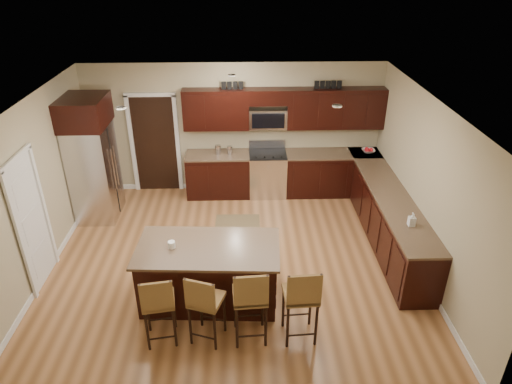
{
  "coord_description": "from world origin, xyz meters",
  "views": [
    {
      "loc": [
        0.18,
        -6.14,
        4.61
      ],
      "look_at": [
        0.38,
        0.4,
        1.12
      ],
      "focal_mm": 32.0,
      "sensor_mm": 36.0,
      "label": 1
    }
  ],
  "objects_px": {
    "stool_mid": "(204,301)",
    "stool_right": "(250,298)",
    "island": "(209,275)",
    "stool_left": "(158,302)",
    "refrigerator": "(92,158)",
    "range": "(268,173)",
    "stool_extra": "(302,297)"
  },
  "relations": [
    {
      "from": "stool_mid",
      "to": "stool_right",
      "type": "height_order",
      "value": "stool_right"
    },
    {
      "from": "stool_mid",
      "to": "island",
      "type": "bearing_deg",
      "value": 109.14
    },
    {
      "from": "stool_right",
      "to": "island",
      "type": "bearing_deg",
      "value": 120.69
    },
    {
      "from": "stool_left",
      "to": "refrigerator",
      "type": "distance_m",
      "value": 3.8
    },
    {
      "from": "range",
      "to": "stool_extra",
      "type": "distance_m",
      "value": 4.16
    },
    {
      "from": "stool_mid",
      "to": "stool_right",
      "type": "relative_size",
      "value": 0.93
    },
    {
      "from": "range",
      "to": "stool_mid",
      "type": "height_order",
      "value": "range"
    },
    {
      "from": "stool_right",
      "to": "stool_extra",
      "type": "distance_m",
      "value": 0.65
    },
    {
      "from": "stool_extra",
      "to": "island",
      "type": "bearing_deg",
      "value": 141.66
    },
    {
      "from": "range",
      "to": "stool_right",
      "type": "bearing_deg",
      "value": -96.03
    },
    {
      "from": "range",
      "to": "stool_left",
      "type": "xyz_separation_m",
      "value": [
        -1.6,
        -4.14,
        0.2
      ]
    },
    {
      "from": "stool_left",
      "to": "stool_mid",
      "type": "bearing_deg",
      "value": -8.55
    },
    {
      "from": "island",
      "to": "stool_left",
      "type": "xyz_separation_m",
      "value": [
        -0.58,
        -0.84,
        0.24
      ]
    },
    {
      "from": "island",
      "to": "stool_right",
      "type": "height_order",
      "value": "stool_right"
    },
    {
      "from": "range",
      "to": "refrigerator",
      "type": "relative_size",
      "value": 0.47
    },
    {
      "from": "stool_mid",
      "to": "range",
      "type": "bearing_deg",
      "value": 95.34
    },
    {
      "from": "range",
      "to": "refrigerator",
      "type": "bearing_deg",
      "value": -166.71
    },
    {
      "from": "island",
      "to": "stool_left",
      "type": "relative_size",
      "value": 1.92
    },
    {
      "from": "island",
      "to": "stool_extra",
      "type": "xyz_separation_m",
      "value": [
        1.23,
        -0.85,
        0.29
      ]
    },
    {
      "from": "stool_extra",
      "to": "range",
      "type": "bearing_deg",
      "value": 89.12
    },
    {
      "from": "stool_left",
      "to": "stool_mid",
      "type": "distance_m",
      "value": 0.58
    },
    {
      "from": "refrigerator",
      "to": "stool_extra",
      "type": "xyz_separation_m",
      "value": [
        3.51,
        -3.36,
        -0.48
      ]
    },
    {
      "from": "range",
      "to": "island",
      "type": "height_order",
      "value": "range"
    },
    {
      "from": "stool_extra",
      "to": "stool_mid",
      "type": "bearing_deg",
      "value": 175.8
    },
    {
      "from": "stool_mid",
      "to": "stool_extra",
      "type": "bearing_deg",
      "value": 18.84
    },
    {
      "from": "stool_extra",
      "to": "stool_left",
      "type": "bearing_deg",
      "value": 176.02
    },
    {
      "from": "stool_mid",
      "to": "stool_right",
      "type": "bearing_deg",
      "value": 18.4
    },
    {
      "from": "stool_right",
      "to": "stool_mid",
      "type": "bearing_deg",
      "value": 175.36
    },
    {
      "from": "island",
      "to": "stool_right",
      "type": "relative_size",
      "value": 1.78
    },
    {
      "from": "range",
      "to": "refrigerator",
      "type": "height_order",
      "value": "refrigerator"
    },
    {
      "from": "stool_left",
      "to": "stool_mid",
      "type": "height_order",
      "value": "stool_left"
    },
    {
      "from": "island",
      "to": "stool_mid",
      "type": "height_order",
      "value": "stool_mid"
    }
  ]
}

